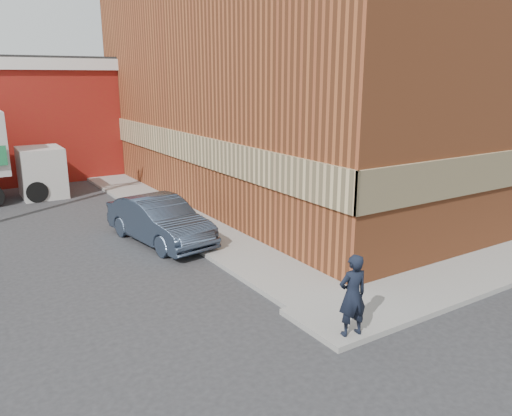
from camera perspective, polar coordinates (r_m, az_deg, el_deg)
ground at (r=10.74m, az=4.92°, el=-11.36°), size 90.00×90.00×0.00m
brick_building at (r=21.99m, az=8.78°, el=14.53°), size 14.25×18.25×9.36m
sidewalk_west at (r=18.45m, az=-10.68°, el=-0.10°), size 1.80×18.00×0.12m
man at (r=9.30m, az=10.98°, el=-9.76°), size 0.63×0.47×1.56m
sedan at (r=14.79m, az=-10.95°, el=-1.38°), size 2.03×4.23×1.34m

